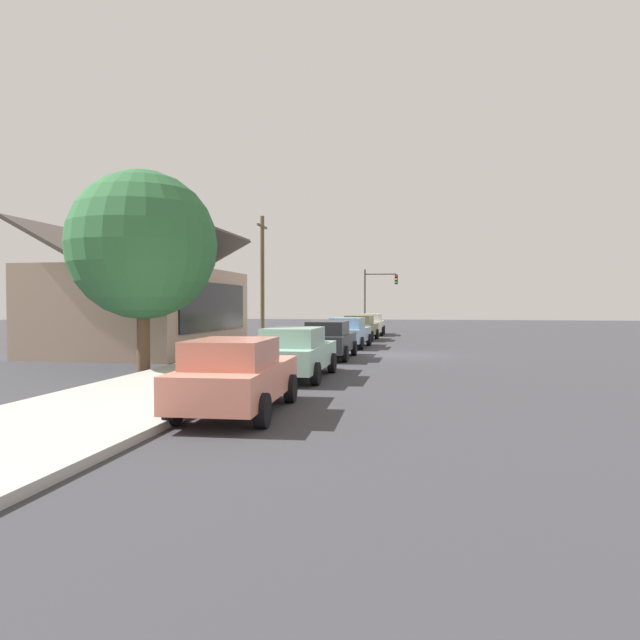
{
  "coord_description": "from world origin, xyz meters",
  "views": [
    {
      "loc": [
        -26.11,
        -1.11,
        2.3
      ],
      "look_at": [
        0.54,
        3.66,
        1.55
      ],
      "focal_mm": 32.05,
      "sensor_mm": 36.0,
      "label": 1
    }
  ],
  "objects_px": {
    "car_coral": "(237,375)",
    "shade_tree": "(143,246)",
    "traffic_light_main": "(378,290)",
    "utility_pole_wooden": "(262,277)",
    "car_charcoal": "(329,339)",
    "car_seafoam": "(296,352)",
    "car_olive": "(360,327)",
    "car_skyblue": "(349,332)",
    "fire_hydrant_red": "(342,331)",
    "car_ivory": "(371,324)"
  },
  "relations": [
    {
      "from": "car_ivory",
      "to": "car_charcoal",
      "type": "bearing_deg",
      "value": 178.21
    },
    {
      "from": "car_skyblue",
      "to": "shade_tree",
      "type": "xyz_separation_m",
      "value": [
        -11.92,
        5.56,
        3.49
      ]
    },
    {
      "from": "car_skyblue",
      "to": "fire_hydrant_red",
      "type": "distance_m",
      "value": 8.01
    },
    {
      "from": "car_seafoam",
      "to": "car_olive",
      "type": "xyz_separation_m",
      "value": [
        19.11,
        0.06,
        -0.0
      ]
    },
    {
      "from": "car_charcoal",
      "to": "car_skyblue",
      "type": "relative_size",
      "value": 0.97
    },
    {
      "from": "car_ivory",
      "to": "utility_pole_wooden",
      "type": "distance_m",
      "value": 11.85
    },
    {
      "from": "car_olive",
      "to": "car_charcoal",
      "type": "bearing_deg",
      "value": -177.23
    },
    {
      "from": "car_coral",
      "to": "traffic_light_main",
      "type": "xyz_separation_m",
      "value": [
        36.08,
        -0.18,
        2.68
      ]
    },
    {
      "from": "car_ivory",
      "to": "shade_tree",
      "type": "xyz_separation_m",
      "value": [
        -24.52,
        5.6,
        3.49
      ]
    },
    {
      "from": "car_skyblue",
      "to": "car_olive",
      "type": "xyz_separation_m",
      "value": [
        6.31,
        0.07,
        -0.0
      ]
    },
    {
      "from": "car_skyblue",
      "to": "car_coral",
      "type": "bearing_deg",
      "value": -177.78
    },
    {
      "from": "car_seafoam",
      "to": "car_charcoal",
      "type": "bearing_deg",
      "value": 0.14
    },
    {
      "from": "car_coral",
      "to": "car_skyblue",
      "type": "bearing_deg",
      "value": -2.33
    },
    {
      "from": "car_olive",
      "to": "fire_hydrant_red",
      "type": "relative_size",
      "value": 6.32
    },
    {
      "from": "car_ivory",
      "to": "utility_pole_wooden",
      "type": "xyz_separation_m",
      "value": [
        -10.01,
        5.52,
        3.11
      ]
    },
    {
      "from": "utility_pole_wooden",
      "to": "car_seafoam",
      "type": "bearing_deg",
      "value": -160.45
    },
    {
      "from": "car_coral",
      "to": "fire_hydrant_red",
      "type": "xyz_separation_m",
      "value": [
        26.49,
        1.48,
        -0.32
      ]
    },
    {
      "from": "car_olive",
      "to": "car_coral",
      "type": "bearing_deg",
      "value": -177.22
    },
    {
      "from": "car_charcoal",
      "to": "shade_tree",
      "type": "distance_m",
      "value": 8.65
    },
    {
      "from": "utility_pole_wooden",
      "to": "car_olive",
      "type": "bearing_deg",
      "value": -55.46
    },
    {
      "from": "shade_tree",
      "to": "utility_pole_wooden",
      "type": "height_order",
      "value": "utility_pole_wooden"
    },
    {
      "from": "car_ivory",
      "to": "traffic_light_main",
      "type": "xyz_separation_m",
      "value": [
        4.85,
        -0.14,
        2.67
      ]
    },
    {
      "from": "car_seafoam",
      "to": "fire_hydrant_red",
      "type": "bearing_deg",
      "value": 4.02
    },
    {
      "from": "car_ivory",
      "to": "shade_tree",
      "type": "height_order",
      "value": "shade_tree"
    },
    {
      "from": "traffic_light_main",
      "to": "fire_hydrant_red",
      "type": "height_order",
      "value": "traffic_light_main"
    },
    {
      "from": "car_coral",
      "to": "utility_pole_wooden",
      "type": "bearing_deg",
      "value": 12.15
    },
    {
      "from": "traffic_light_main",
      "to": "utility_pole_wooden",
      "type": "height_order",
      "value": "utility_pole_wooden"
    },
    {
      "from": "car_seafoam",
      "to": "car_ivory",
      "type": "bearing_deg",
      "value": -0.16
    },
    {
      "from": "car_olive",
      "to": "car_ivory",
      "type": "xyz_separation_m",
      "value": [
        6.29,
        -0.11,
        0.0
      ]
    },
    {
      "from": "car_coral",
      "to": "car_ivory",
      "type": "distance_m",
      "value": 31.23
    },
    {
      "from": "car_coral",
      "to": "utility_pole_wooden",
      "type": "xyz_separation_m",
      "value": [
        21.21,
        5.48,
        3.11
      ]
    },
    {
      "from": "car_charcoal",
      "to": "traffic_light_main",
      "type": "bearing_deg",
      "value": -0.29
    },
    {
      "from": "car_seafoam",
      "to": "car_ivory",
      "type": "xyz_separation_m",
      "value": [
        25.4,
        -0.06,
        0.0
      ]
    },
    {
      "from": "shade_tree",
      "to": "utility_pole_wooden",
      "type": "bearing_deg",
      "value": -0.33
    },
    {
      "from": "fire_hydrant_red",
      "to": "car_ivory",
      "type": "bearing_deg",
      "value": -17.79
    },
    {
      "from": "car_charcoal",
      "to": "car_seafoam",
      "type": "bearing_deg",
      "value": -179.6
    },
    {
      "from": "car_charcoal",
      "to": "car_olive",
      "type": "relative_size",
      "value": 1.07
    },
    {
      "from": "car_skyblue",
      "to": "utility_pole_wooden",
      "type": "bearing_deg",
      "value": 66.91
    },
    {
      "from": "fire_hydrant_red",
      "to": "car_charcoal",
      "type": "bearing_deg",
      "value": -174.16
    },
    {
      "from": "car_ivory",
      "to": "car_seafoam",
      "type": "bearing_deg",
      "value": 178.31
    },
    {
      "from": "car_coral",
      "to": "car_olive",
      "type": "distance_m",
      "value": 24.93
    },
    {
      "from": "car_ivory",
      "to": "utility_pole_wooden",
      "type": "bearing_deg",
      "value": 149.57
    },
    {
      "from": "car_skyblue",
      "to": "shade_tree",
      "type": "height_order",
      "value": "shade_tree"
    },
    {
      "from": "car_skyblue",
      "to": "fire_hydrant_red",
      "type": "bearing_deg",
      "value": 12.85
    },
    {
      "from": "car_skyblue",
      "to": "car_olive",
      "type": "distance_m",
      "value": 6.31
    },
    {
      "from": "car_charcoal",
      "to": "car_ivory",
      "type": "bearing_deg",
      "value": -0.0
    },
    {
      "from": "car_coral",
      "to": "traffic_light_main",
      "type": "bearing_deg",
      "value": -2.62
    },
    {
      "from": "traffic_light_main",
      "to": "utility_pole_wooden",
      "type": "xyz_separation_m",
      "value": [
        -14.87,
        5.66,
        0.44
      ]
    },
    {
      "from": "car_coral",
      "to": "utility_pole_wooden",
      "type": "relative_size",
      "value": 0.61
    },
    {
      "from": "car_coral",
      "to": "shade_tree",
      "type": "relative_size",
      "value": 0.67
    }
  ]
}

